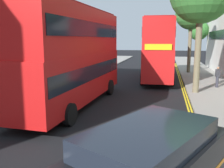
# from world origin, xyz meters

# --- Properties ---
(sidewalk_right) EXTENTS (4.00, 80.00, 0.14)m
(sidewalk_right) POSITION_xyz_m (6.50, 16.00, 0.07)
(sidewalk_right) COLOR gray
(sidewalk_right) RESTS_ON ground
(sidewalk_left) EXTENTS (4.00, 80.00, 0.14)m
(sidewalk_left) POSITION_xyz_m (-6.50, 16.00, 0.07)
(sidewalk_left) COLOR gray
(sidewalk_left) RESTS_ON ground
(kerb_line_outer) EXTENTS (0.10, 56.00, 0.01)m
(kerb_line_outer) POSITION_xyz_m (4.40, 14.00, 0.00)
(kerb_line_outer) COLOR yellow
(kerb_line_outer) RESTS_ON ground
(kerb_line_inner) EXTENTS (0.10, 56.00, 0.01)m
(kerb_line_inner) POSITION_xyz_m (4.24, 14.00, 0.00)
(kerb_line_inner) COLOR yellow
(kerb_line_inner) RESTS_ON ground
(double_decker_bus_away) EXTENTS (3.18, 10.91, 5.64)m
(double_decker_bus_away) POSITION_xyz_m (-2.31, 13.38, 3.03)
(double_decker_bus_away) COLOR red
(double_decker_bus_away) RESTS_ON ground
(double_decker_bus_oncoming) EXTENTS (3.09, 10.89, 5.64)m
(double_decker_bus_oncoming) POSITION_xyz_m (2.10, 24.26, 3.03)
(double_decker_bus_oncoming) COLOR red
(double_decker_bus_oncoming) RESTS_ON ground
(pedestrian_far) EXTENTS (0.34, 0.22, 1.62)m
(pedestrian_far) POSITION_xyz_m (6.88, 20.36, 0.99)
(pedestrian_far) COLOR #2D2D38
(pedestrian_far) RESTS_ON sidewalk_right
(street_tree_near) EXTENTS (3.47, 3.47, 8.22)m
(street_tree_near) POSITION_xyz_m (5.42, 29.37, 6.55)
(street_tree_near) COLOR #6B6047
(street_tree_near) RESTS_ON sidewalk_right
(street_tree_far) EXTENTS (2.80, 2.80, 6.38)m
(street_tree_far) POSITION_xyz_m (7.20, 37.67, 5.06)
(street_tree_far) COLOR #6B6047
(street_tree_far) RESTS_ON sidewalk_right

